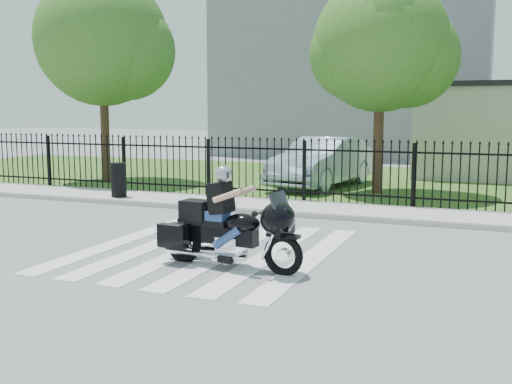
% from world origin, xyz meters
% --- Properties ---
extents(ground, '(120.00, 120.00, 0.00)m').
position_xyz_m(ground, '(0.00, 0.00, 0.00)').
color(ground, slate).
rests_on(ground, ground).
extents(crosswalk, '(5.00, 5.50, 0.01)m').
position_xyz_m(crosswalk, '(0.00, 0.00, 0.01)').
color(crosswalk, silver).
rests_on(crosswalk, ground).
extents(sidewalk, '(40.00, 2.00, 0.12)m').
position_xyz_m(sidewalk, '(0.00, 5.00, 0.06)').
color(sidewalk, '#ADAAA3').
rests_on(sidewalk, ground).
extents(curb, '(40.00, 0.12, 0.12)m').
position_xyz_m(curb, '(0.00, 4.00, 0.06)').
color(curb, '#ADAAA3').
rests_on(curb, ground).
extents(grass_strip, '(40.00, 12.00, 0.02)m').
position_xyz_m(grass_strip, '(0.00, 12.00, 0.01)').
color(grass_strip, '#355B1F').
rests_on(grass_strip, ground).
extents(iron_fence, '(26.00, 0.04, 1.80)m').
position_xyz_m(iron_fence, '(0.00, 6.00, 0.90)').
color(iron_fence, black).
rests_on(iron_fence, ground).
extents(tree_left, '(4.80, 4.80, 7.58)m').
position_xyz_m(tree_left, '(-8.50, 8.50, 5.17)').
color(tree_left, '#382316').
rests_on(tree_left, ground).
extents(tree_mid, '(4.20, 4.20, 6.78)m').
position_xyz_m(tree_mid, '(1.50, 9.00, 4.67)').
color(tree_mid, '#382316').
rests_on(tree_mid, ground).
extents(building_tall, '(15.00, 10.00, 12.00)m').
position_xyz_m(building_tall, '(-3.00, 26.00, 6.00)').
color(building_tall, gray).
rests_on(building_tall, ground).
extents(motorcycle_rider, '(2.68, 1.02, 1.77)m').
position_xyz_m(motorcycle_rider, '(0.82, -1.01, 0.73)').
color(motorcycle_rider, black).
rests_on(motorcycle_rider, ground).
extents(parked_car, '(2.72, 5.41, 1.70)m').
position_xyz_m(parked_car, '(-0.56, 9.86, 0.87)').
color(parked_car, '#A8BBD4').
rests_on(parked_car, grass_strip).
extents(litter_bin, '(0.51, 0.51, 1.00)m').
position_xyz_m(litter_bin, '(-5.23, 4.59, 0.62)').
color(litter_bin, black).
rests_on(litter_bin, sidewalk).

